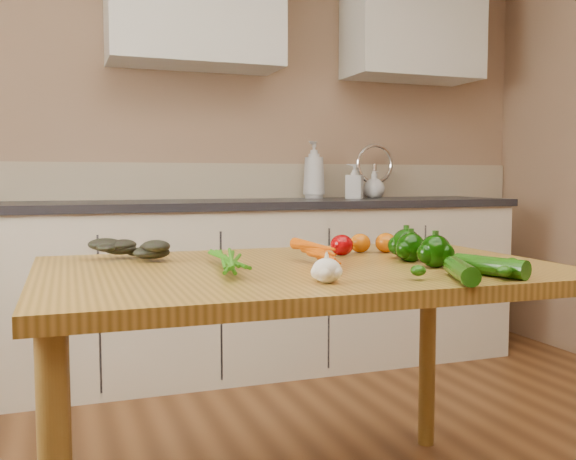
# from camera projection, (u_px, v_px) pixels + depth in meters

# --- Properties ---
(room) EXTENTS (4.04, 5.04, 2.64)m
(room) POSITION_uv_depth(u_px,v_px,m) (443.00, 73.00, 1.41)
(room) COLOR brown
(room) RESTS_ON ground
(counter_run) EXTENTS (2.84, 0.64, 1.14)m
(counter_run) POSITION_uv_depth(u_px,v_px,m) (261.00, 283.00, 3.44)
(counter_run) COLOR beige
(counter_run) RESTS_ON ground
(upper_cabinets) EXTENTS (2.15, 0.35, 0.70)m
(upper_cabinets) POSITION_uv_depth(u_px,v_px,m) (304.00, 9.00, 3.54)
(upper_cabinets) COLOR silver
(upper_cabinets) RESTS_ON room
(table) EXTENTS (1.45, 0.95, 0.77)m
(table) POSITION_uv_depth(u_px,v_px,m) (302.00, 295.00, 1.81)
(table) COLOR #A3772F
(table) RESTS_ON ground
(soap_bottle_a) EXTENTS (0.18, 0.18, 0.33)m
(soap_bottle_a) POSITION_uv_depth(u_px,v_px,m) (314.00, 170.00, 3.67)
(soap_bottle_a) COLOR silver
(soap_bottle_a) RESTS_ON counter_run
(soap_bottle_b) EXTENTS (0.13, 0.13, 0.20)m
(soap_bottle_b) POSITION_uv_depth(u_px,v_px,m) (355.00, 181.00, 3.64)
(soap_bottle_b) COLOR silver
(soap_bottle_b) RESTS_ON counter_run
(soap_bottle_c) EXTENTS (0.16, 0.16, 0.16)m
(soap_bottle_c) POSITION_uv_depth(u_px,v_px,m) (374.00, 185.00, 3.73)
(soap_bottle_c) COLOR silver
(soap_bottle_c) RESTS_ON counter_run
(carrot_bunch) EXTENTS (0.27, 0.21, 0.07)m
(carrot_bunch) POSITION_uv_depth(u_px,v_px,m) (293.00, 254.00, 1.77)
(carrot_bunch) COLOR #D45205
(carrot_bunch) RESTS_ON table
(leafy_greens) EXTENTS (0.21, 0.19, 0.10)m
(leafy_greens) POSITION_uv_depth(u_px,v_px,m) (130.00, 244.00, 1.91)
(leafy_greens) COLOR black
(leafy_greens) RESTS_ON table
(garlic_bulb) EXTENTS (0.07, 0.07, 0.06)m
(garlic_bulb) POSITION_uv_depth(u_px,v_px,m) (327.00, 270.00, 1.51)
(garlic_bulb) COLOR white
(garlic_bulb) RESTS_ON table
(pepper_a) EXTENTS (0.08, 0.08, 0.08)m
(pepper_a) POSITION_uv_depth(u_px,v_px,m) (411.00, 247.00, 1.89)
(pepper_a) COLOR black
(pepper_a) RESTS_ON table
(pepper_b) EXTENTS (0.09, 0.09, 0.09)m
(pepper_b) POSITION_uv_depth(u_px,v_px,m) (406.00, 244.00, 1.96)
(pepper_b) COLOR black
(pepper_b) RESTS_ON table
(pepper_c) EXTENTS (0.09, 0.09, 0.09)m
(pepper_c) POSITION_uv_depth(u_px,v_px,m) (435.00, 251.00, 1.77)
(pepper_c) COLOR black
(pepper_c) RESTS_ON table
(tomato_a) EXTENTS (0.07, 0.07, 0.07)m
(tomato_a) POSITION_uv_depth(u_px,v_px,m) (342.00, 245.00, 2.03)
(tomato_a) COLOR #8C0205
(tomato_a) RESTS_ON table
(tomato_b) EXTENTS (0.07, 0.07, 0.06)m
(tomato_b) POSITION_uv_depth(u_px,v_px,m) (360.00, 243.00, 2.12)
(tomato_b) COLOR #B95004
(tomato_b) RESTS_ON table
(tomato_c) EXTENTS (0.07, 0.07, 0.07)m
(tomato_c) POSITION_uv_depth(u_px,v_px,m) (386.00, 243.00, 2.12)
(tomato_c) COLOR #B95004
(tomato_c) RESTS_ON table
(zucchini_a) EXTENTS (0.11, 0.20, 0.05)m
(zucchini_a) POSITION_uv_depth(u_px,v_px,m) (490.00, 266.00, 1.61)
(zucchini_a) COLOR #114006
(zucchini_a) RESTS_ON table
(zucchini_b) EXTENTS (0.12, 0.21, 0.05)m
(zucchini_b) POSITION_uv_depth(u_px,v_px,m) (461.00, 271.00, 1.54)
(zucchini_b) COLOR #114006
(zucchini_b) RESTS_ON table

